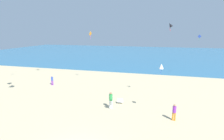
# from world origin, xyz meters

# --- Properties ---
(ground_plane) EXTENTS (120.00, 120.00, 0.00)m
(ground_plane) POSITION_xyz_m (0.00, 10.00, 0.00)
(ground_plane) COLOR #C6B58C
(ocean_water) EXTENTS (120.00, 60.00, 0.05)m
(ocean_water) POSITION_xyz_m (0.00, 54.01, 0.03)
(ocean_water) COLOR teal
(ocean_water) RESTS_ON ground_plane
(beach_chair_far_left) EXTENTS (0.65, 0.63, 0.59)m
(beach_chair_far_left) POSITION_xyz_m (0.80, 9.40, 0.27)
(beach_chair_far_left) COLOR white
(beach_chair_far_left) RESTS_ON ground_plane
(person_1) EXTENTS (0.46, 0.46, 1.71)m
(person_1) POSITION_xyz_m (0.16, 7.89, 0.98)
(person_1) COLOR white
(person_1) RESTS_ON ground_plane
(person_2) EXTENTS (0.35, 0.35, 1.40)m
(person_2) POSITION_xyz_m (-10.13, 13.49, 0.81)
(person_2) COLOR purple
(person_2) RESTS_ON ground_plane
(person_4) EXTENTS (0.34, 0.34, 1.51)m
(person_4) POSITION_xyz_m (6.13, 6.82, 0.87)
(person_4) COLOR orange
(person_4) RESTS_ON ground_plane
(kite_orange) EXTENTS (0.19, 0.65, 1.06)m
(kite_orange) POSITION_xyz_m (-5.26, 16.42, 7.24)
(kite_orange) COLOR orange
(kite_blue) EXTENTS (0.53, 0.31, 0.99)m
(kite_blue) POSITION_xyz_m (10.62, 23.89, 6.77)
(kite_blue) COLOR blue
(kite_white) EXTENTS (0.55, 0.55, 0.91)m
(kite_white) POSITION_xyz_m (4.85, 7.64, 4.59)
(kite_white) COLOR white
(kite_black) EXTENTS (0.59, 0.44, 0.90)m
(kite_black) POSITION_xyz_m (5.51, 11.16, 8.22)
(kite_black) COLOR black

